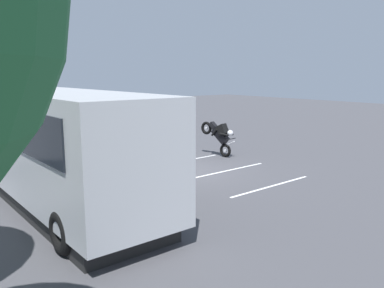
% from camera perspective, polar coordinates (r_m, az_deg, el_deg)
% --- Properties ---
extents(ground_plane, '(80.00, 80.00, 0.00)m').
position_cam_1_polar(ground_plane, '(15.23, -0.88, -3.94)').
color(ground_plane, '#424247').
extents(tour_bus, '(9.56, 2.72, 3.25)m').
position_cam_1_polar(tour_bus, '(11.82, -19.31, -0.49)').
color(tour_bus, '#B7BABF').
rests_on(tour_bus, ground_plane).
extents(spectator_far_left, '(0.58, 0.34, 1.69)m').
position_cam_1_polar(spectator_far_left, '(11.90, -4.15, -2.98)').
color(spectator_far_left, black).
rests_on(spectator_far_left, ground_plane).
extents(spectator_left, '(0.58, 0.38, 1.82)m').
position_cam_1_polar(spectator_left, '(12.72, -5.69, -1.77)').
color(spectator_left, '#473823').
rests_on(spectator_left, ground_plane).
extents(spectator_centre, '(0.58, 0.38, 1.74)m').
position_cam_1_polar(spectator_centre, '(13.62, -7.32, -1.25)').
color(spectator_centre, black).
rests_on(spectator_centre, ground_plane).
extents(parked_motorcycle_silver, '(2.04, 0.64, 0.99)m').
position_cam_1_polar(parked_motorcycle_silver, '(14.08, -11.86, -3.32)').
color(parked_motorcycle_silver, black).
rests_on(parked_motorcycle_silver, ground_plane).
extents(stunt_motorcycle, '(2.04, 0.68, 1.64)m').
position_cam_1_polar(stunt_motorcycle, '(17.85, 3.99, 1.37)').
color(stunt_motorcycle, black).
rests_on(stunt_motorcycle, ground_plane).
extents(bay_line_a, '(0.19, 3.90, 0.01)m').
position_cam_1_polar(bay_line_a, '(13.49, 11.46, -6.00)').
color(bay_line_a, white).
rests_on(bay_line_a, ground_plane).
extents(bay_line_b, '(0.21, 4.57, 0.01)m').
position_cam_1_polar(bay_line_b, '(15.13, 4.33, -4.05)').
color(bay_line_b, white).
rests_on(bay_line_b, ground_plane).
extents(bay_line_c, '(0.19, 3.83, 0.01)m').
position_cam_1_polar(bay_line_c, '(16.97, -1.32, -2.45)').
color(bay_line_c, white).
rests_on(bay_line_c, ground_plane).
extents(bay_line_d, '(0.20, 4.43, 0.01)m').
position_cam_1_polar(bay_line_d, '(18.96, -5.81, -1.16)').
color(bay_line_d, white).
rests_on(bay_line_d, ground_plane).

